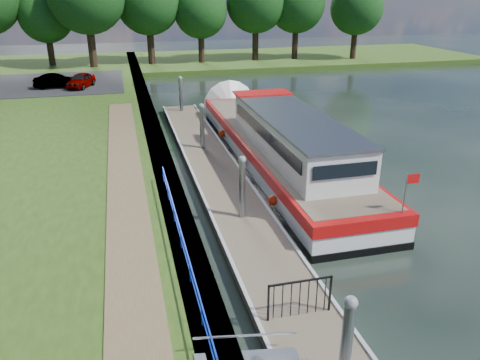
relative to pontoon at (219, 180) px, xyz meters
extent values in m
cube|color=#473D2D|center=(-2.55, 2.00, 0.20)|extent=(1.10, 90.00, 0.78)
cube|color=#294513|center=(12.00, 39.00, 0.12)|extent=(60.00, 18.00, 0.60)
cube|color=brown|center=(-4.40, -5.00, 0.62)|extent=(1.60, 40.00, 0.05)
cube|color=black|center=(-11.00, 25.00, 0.62)|extent=(14.00, 12.00, 0.06)
cube|color=#0C2DBF|center=(-2.75, -10.00, 1.29)|extent=(0.04, 18.00, 0.04)
cube|color=#0C2DBF|center=(-2.75, -10.00, 0.94)|extent=(0.03, 18.00, 0.03)
cylinder|color=#0C2DBF|center=(-2.75, -11.00, 0.95)|extent=(0.04, 0.04, 0.72)
cylinder|color=#0C2DBF|center=(-2.75, -9.00, 0.95)|extent=(0.04, 0.04, 0.72)
cylinder|color=#0C2DBF|center=(-2.75, -7.00, 0.95)|extent=(0.04, 0.04, 0.72)
cylinder|color=#0C2DBF|center=(-2.75, -5.00, 0.95)|extent=(0.04, 0.04, 0.72)
cylinder|color=#0C2DBF|center=(-2.75, -3.00, 0.95)|extent=(0.04, 0.04, 0.72)
cylinder|color=#0C2DBF|center=(-2.75, -1.00, 0.95)|extent=(0.04, 0.04, 0.72)
cube|color=brown|center=(0.00, 0.00, 0.10)|extent=(2.50, 30.00, 0.24)
cube|color=#9EA0A3|center=(0.00, -12.00, -0.13)|extent=(2.30, 5.00, 0.30)
cube|color=#9EA0A3|center=(0.00, -4.00, -0.13)|extent=(2.30, 5.00, 0.30)
cube|color=#9EA0A3|center=(0.00, 4.00, -0.13)|extent=(2.30, 5.00, 0.30)
cube|color=#9EA0A3|center=(0.00, 12.00, -0.13)|extent=(2.30, 5.00, 0.30)
cube|color=#9EA0A3|center=(1.19, 0.00, 0.25)|extent=(0.12, 30.00, 0.06)
cube|color=#9EA0A3|center=(-1.19, 0.00, 0.25)|extent=(0.12, 30.00, 0.06)
sphere|color=gray|center=(0.00, -13.50, 2.62)|extent=(0.30, 0.30, 0.30)
cylinder|color=gray|center=(0.00, -4.50, 0.92)|extent=(0.26, 0.26, 3.40)
sphere|color=gray|center=(0.00, -4.50, 2.62)|extent=(0.30, 0.30, 0.30)
cylinder|color=gray|center=(0.00, 4.50, 0.92)|extent=(0.26, 0.26, 3.40)
sphere|color=gray|center=(0.00, 4.50, 2.62)|extent=(0.30, 0.30, 0.30)
cylinder|color=gray|center=(0.00, 13.50, 0.92)|extent=(0.26, 0.26, 3.40)
sphere|color=gray|center=(0.00, 13.50, 2.62)|extent=(0.30, 0.30, 0.30)
cube|color=#A5A8AD|center=(-1.85, -12.02, 0.92)|extent=(2.58, 0.04, 0.41)
cube|color=black|center=(-0.90, -10.80, 0.80)|extent=(0.05, 0.05, 1.15)
cube|color=black|center=(0.90, -10.80, 0.80)|extent=(0.05, 0.05, 1.15)
cube|color=black|center=(0.00, -10.80, 1.34)|extent=(1.85, 0.05, 0.05)
cube|color=black|center=(-0.75, -10.80, 0.80)|extent=(0.02, 0.02, 1.10)
cube|color=black|center=(-0.50, -10.80, 0.80)|extent=(0.02, 0.02, 1.10)
cube|color=black|center=(-0.25, -10.80, 0.80)|extent=(0.02, 0.02, 1.10)
cube|color=black|center=(0.00, -10.80, 0.80)|extent=(0.02, 0.02, 1.10)
cube|color=black|center=(0.25, -10.80, 0.80)|extent=(0.02, 0.02, 1.10)
cube|color=black|center=(0.50, -10.80, 0.80)|extent=(0.02, 0.02, 1.10)
cube|color=black|center=(0.75, -10.80, 0.80)|extent=(0.02, 0.02, 1.10)
cube|color=black|center=(3.60, 2.12, -0.16)|extent=(4.00, 20.00, 0.55)
cube|color=silver|center=(3.60, 2.12, 0.44)|extent=(3.96, 19.90, 0.65)
cube|color=#B50C0C|center=(3.60, 2.12, 1.00)|extent=(4.04, 20.00, 0.48)
cube|color=brown|center=(3.60, 2.12, 1.24)|extent=(3.68, 19.20, 0.04)
cone|color=silver|center=(3.60, 12.52, 0.37)|extent=(4.00, 1.50, 4.00)
cube|color=silver|center=(3.60, -0.38, 2.12)|extent=(3.00, 11.00, 1.75)
cube|color=gray|center=(3.60, -0.38, 3.04)|extent=(3.10, 11.20, 0.10)
cube|color=black|center=(2.08, -0.38, 2.37)|extent=(0.04, 10.00, 0.55)
cube|color=black|center=(5.12, -0.38, 2.37)|extent=(0.04, 10.00, 0.55)
cube|color=black|center=(3.60, 5.17, 2.37)|extent=(2.60, 0.04, 0.55)
cube|color=black|center=(3.60, -5.93, 2.37)|extent=(2.60, 0.04, 0.55)
cube|color=#B50C0C|center=(3.60, 4.82, 3.12)|extent=(3.20, 1.60, 0.06)
cylinder|color=gray|center=(5.10, -7.58, 1.97)|extent=(0.05, 0.05, 1.50)
cube|color=#B50C0C|center=(5.35, -7.58, 2.52)|extent=(0.50, 0.02, 0.35)
sphere|color=red|center=(1.48, -3.88, 0.47)|extent=(0.44, 0.44, 0.44)
sphere|color=red|center=(1.48, 1.12, 0.47)|extent=(0.44, 0.44, 0.44)
sphere|color=red|center=(1.48, 6.12, 0.47)|extent=(0.44, 0.44, 0.44)
imported|color=#594C47|center=(2.40, -5.12, 2.12)|extent=(0.53, 0.70, 1.72)
cylinder|color=#332316|center=(-11.50, 36.87, 1.97)|extent=(0.70, 0.70, 3.10)
sphere|color=black|center=(-11.50, 36.87, 5.92)|extent=(5.85, 5.85, 5.85)
sphere|color=black|center=(-11.67, 37.04, 7.39)|extent=(4.65, 4.65, 4.65)
cylinder|color=#332316|center=(-6.89, 34.36, 2.56)|extent=(0.84, 0.84, 4.29)
cylinder|color=#332316|center=(-0.41, 36.36, 2.33)|extent=(0.79, 0.79, 3.83)
sphere|color=black|center=(-0.41, 36.36, 7.23)|extent=(7.24, 7.24, 7.24)
cylinder|color=#332316|center=(5.49, 36.09, 2.05)|extent=(0.72, 0.72, 3.26)
sphere|color=black|center=(5.49, 36.09, 6.21)|extent=(6.16, 6.16, 6.16)
cylinder|color=#332316|center=(12.25, 36.38, 2.30)|extent=(0.78, 0.78, 3.77)
sphere|color=black|center=(12.25, 36.38, 7.12)|extent=(7.13, 7.13, 7.13)
cylinder|color=#332316|center=(17.42, 36.40, 2.24)|extent=(0.77, 0.77, 3.65)
sphere|color=black|center=(17.42, 36.40, 6.90)|extent=(6.89, 6.89, 6.89)
cylinder|color=#332316|center=(24.52, 34.52, 2.12)|extent=(0.74, 0.74, 3.41)
sphere|color=black|center=(24.52, 34.52, 6.47)|extent=(6.43, 6.43, 6.43)
imported|color=#999999|center=(-7.55, 22.23, 1.27)|extent=(2.62, 3.93, 1.24)
imported|color=#999999|center=(-9.60, 22.51, 1.25)|extent=(3.70, 1.39, 1.21)
camera|label=1|loc=(-4.20, -20.68, 8.65)|focal=35.00mm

